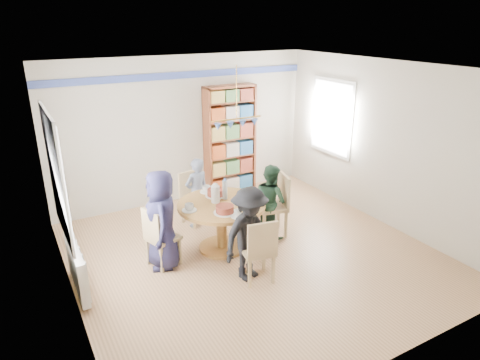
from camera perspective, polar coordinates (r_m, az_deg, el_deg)
ground at (r=6.47m, az=1.76°, el=-9.84°), size 5.00×5.00×0.00m
room_shell at (r=6.43m, az=-4.09°, el=5.88°), size 5.00×5.00×5.00m
radiator at (r=5.87m, az=-20.91°, el=-10.85°), size 0.12×1.00×0.60m
dining_table at (r=6.37m, az=-2.48°, el=-4.71°), size 1.30×1.30×0.75m
chair_left at (r=6.06m, az=-10.85°, el=-7.23°), size 0.49×0.49×0.89m
chair_right at (r=6.84m, az=4.94°, el=-2.93°), size 0.54×0.54×1.01m
chair_far at (r=7.27m, az=-6.35°, el=-2.01°), size 0.48×0.48×0.89m
chair_near at (r=5.61m, az=2.62°, el=-9.09°), size 0.47×0.47×0.92m
person_left at (r=5.97m, az=-10.37°, el=-5.24°), size 0.61×0.78×1.42m
person_right at (r=6.77m, az=4.11°, el=-2.77°), size 0.50×0.61×1.19m
person_far at (r=7.09m, az=-5.77°, el=-1.72°), size 0.48×0.36×1.19m
person_near at (r=5.62m, az=1.26°, el=-7.24°), size 0.94×0.70×1.31m
bookshelf at (r=8.34m, az=-1.35°, el=5.16°), size 1.01×0.30×2.13m
tableware at (r=6.27m, az=-2.84°, el=-2.50°), size 1.22×1.22×0.32m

